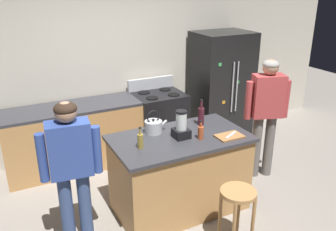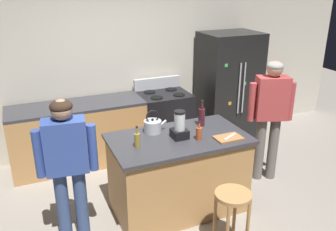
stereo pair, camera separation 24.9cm
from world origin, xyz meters
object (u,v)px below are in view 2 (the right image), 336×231
Objects in this scene: kitchen_island at (178,173)px; tea_kettle at (153,126)px; bottle_wine at (202,116)px; chef_knife at (230,137)px; refrigerator at (228,88)px; blender_appliance at (179,127)px; bottle_vinegar at (137,140)px; bar_stool at (232,205)px; person_by_sink_right at (270,110)px; bottle_cooking_sauce at (199,133)px; stove_range at (164,121)px; cutting_board at (228,138)px; person_by_island_left at (67,159)px.

kitchen_island is 5.56× the size of tea_kettle.
bottle_wine is 0.47m from chef_knife.
refrigerator is 2.20m from blender_appliance.
tea_kettle reaches higher than bottle_vinegar.
refrigerator is 2.60m from bottle_vinegar.
refrigerator is 2.72m from bar_stool.
person_by_sink_right reaches higher than bottle_cooking_sauce.
bottle_wine is at bearing 79.92° from bar_stool.
stove_range is 3.67× the size of cutting_board.
person_by_sink_right is 7.53× the size of bottle_cooking_sauce.
kitchen_island is 2.43× the size of bar_stool.
chef_knife is (0.50, -0.25, 0.48)m from kitchen_island.
bottle_vinegar is 0.93m from bottle_wine.
person_by_sink_right is at bearing 14.34° from bottle_cooking_sauce.
bottle_cooking_sauce is 0.35m from chef_knife.
refrigerator is 2.07m from cutting_board.
stove_range reaches higher than cutting_board.
stove_range is at bearing 73.30° from kitchen_island.
refrigerator reaches higher than person_by_sink_right.
refrigerator is 5.62× the size of blender_appliance.
bottle_cooking_sauce is (-0.03, 0.67, 0.51)m from bar_stool.
bottle_wine is at bearing 9.50° from person_by_island_left.
chef_knife is at bearing -154.36° from person_by_sink_right.
refrigerator reaches higher than tea_kettle.
person_by_island_left is (-1.68, -1.60, 0.46)m from stove_range.
cutting_board reaches higher than bar_stool.
cutting_board is (0.27, 0.56, 0.44)m from bar_stool.
blender_appliance is (-0.46, -1.55, 0.58)m from stove_range.
bottle_wine reaches higher than kitchen_island.
refrigerator is 1.62× the size of stove_range.
bottle_vinegar reaches higher than cutting_board.
bottle_cooking_sauce is at bearing -99.58° from stove_range.
bar_stool is at bearing -68.15° from tea_kettle.
kitchen_island is 7.09× the size of bottle_cooking_sauce.
stove_range is 0.68× the size of person_by_sink_right.
tea_kettle is at bearing 111.85° from bar_stool.
refrigerator is 2.82× the size of bar_stool.
cutting_board is at bearing -11.13° from bottle_vinegar.
kitchen_island is 1.59m from stove_range.
person_by_sink_right reaches higher than kitchen_island.
stove_range is 2.35m from bar_stool.
bottle_cooking_sauce reaches higher than kitchen_island.
cutting_board is at bearing -6.09° from person_by_island_left.
bottle_wine is (0.39, 0.22, -0.02)m from blender_appliance.
blender_appliance is at bearing -172.39° from person_by_sink_right.
cutting_board is at bearing -27.58° from kitchen_island.
bottle_cooking_sauce is (-1.41, -1.64, 0.11)m from refrigerator.
blender_appliance is at bearing 154.62° from cutting_board.
bar_stool is 2.92× the size of bottle_cooking_sauce.
person_by_island_left is at bearing 146.64° from chef_knife.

